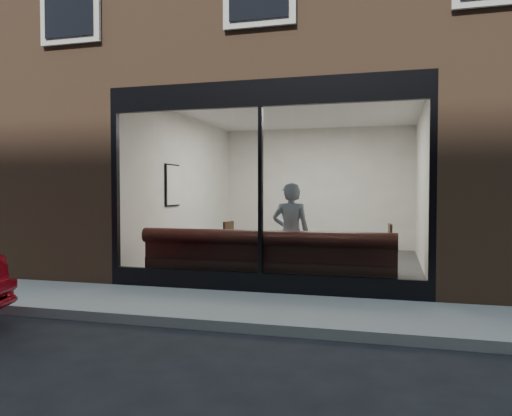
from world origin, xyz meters
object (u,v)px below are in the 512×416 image
(cafe_chair_right, at_px, (379,263))
(person, at_px, (291,234))
(cafe_table_left, at_px, (237,235))
(cafe_chair_left, at_px, (220,257))
(banquette, at_px, (267,274))
(cafe_table_right, at_px, (364,237))

(cafe_chair_right, bearing_deg, person, 36.28)
(cafe_table_left, xyz_separation_m, cafe_chair_left, (-0.51, 0.52, -0.50))
(banquette, distance_m, person, 0.77)
(cafe_table_left, distance_m, cafe_chair_right, 2.61)
(cafe_table_left, relative_size, cafe_chair_right, 1.56)
(cafe_table_right, relative_size, cafe_chair_right, 1.34)
(cafe_table_right, bearing_deg, cafe_chair_right, 63.18)
(person, bearing_deg, cafe_chair_right, -143.15)
(cafe_table_left, height_order, cafe_chair_left, cafe_table_left)
(cafe_table_right, distance_m, cafe_chair_right, 0.73)
(cafe_table_left, bearing_deg, cafe_chair_right, 12.32)
(cafe_table_right, bearing_deg, cafe_table_left, -178.21)
(person, bearing_deg, cafe_table_right, -151.59)
(cafe_table_right, relative_size, cafe_chair_left, 1.55)
(person, height_order, cafe_chair_right, person)
(cafe_chair_left, bearing_deg, cafe_table_left, 143.17)
(banquette, height_order, cafe_table_left, cafe_table_left)
(cafe_table_left, bearing_deg, person, -30.37)
(cafe_chair_left, height_order, cafe_chair_right, cafe_chair_right)
(cafe_table_right, bearing_deg, cafe_chair_left, 170.83)
(cafe_chair_left, distance_m, cafe_chair_right, 3.02)
(cafe_chair_left, bearing_deg, banquette, 139.78)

